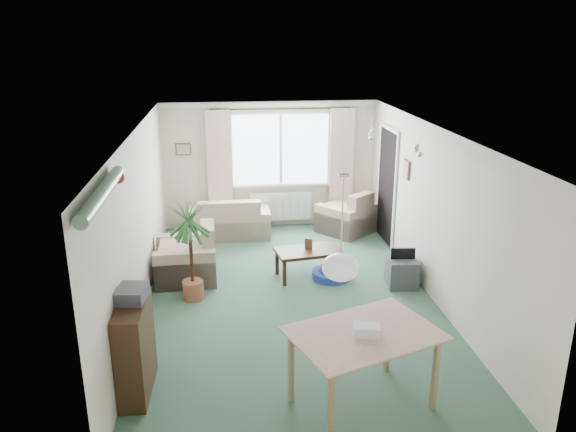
{
  "coord_description": "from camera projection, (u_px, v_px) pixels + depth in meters",
  "views": [
    {
      "loc": [
        -0.86,
        -7.11,
        3.6
      ],
      "look_at": [
        0.0,
        0.3,
        1.15
      ],
      "focal_mm": 35.0,
      "sensor_mm": 36.0,
      "label": 1
    }
  ],
  "objects": [
    {
      "name": "ground",
      "position": [
        290.0,
        300.0,
        7.93
      ],
      "size": [
        6.5,
        6.5,
        0.0
      ],
      "primitive_type": "plane",
      "color": "#325441"
    },
    {
      "name": "window",
      "position": [
        281.0,
        150.0,
        10.53
      ],
      "size": [
        1.8,
        0.03,
        1.3
      ],
      "primitive_type": "cube",
      "color": "white"
    },
    {
      "name": "curtain_rod",
      "position": [
        281.0,
        109.0,
        10.21
      ],
      "size": [
        2.6,
        0.03,
        0.03
      ],
      "primitive_type": "cube",
      "color": "black"
    },
    {
      "name": "curtain_left",
      "position": [
        219.0,
        164.0,
        10.38
      ],
      "size": [
        0.45,
        0.08,
        2.0
      ],
      "primitive_type": "cube",
      "color": "beige"
    },
    {
      "name": "curtain_right",
      "position": [
        341.0,
        161.0,
        10.63
      ],
      "size": [
        0.45,
        0.08,
        2.0
      ],
      "primitive_type": "cube",
      "color": "beige"
    },
    {
      "name": "radiator",
      "position": [
        281.0,
        206.0,
        10.83
      ],
      "size": [
        1.2,
        0.1,
        0.55
      ],
      "primitive_type": "cube",
      "color": "white"
    },
    {
      "name": "doorway",
      "position": [
        387.0,
        187.0,
        9.91
      ],
      "size": [
        0.03,
        0.95,
        2.0
      ],
      "primitive_type": "cube",
      "color": "black"
    },
    {
      "name": "pendant_lamp",
      "position": [
        341.0,
        267.0,
        5.32
      ],
      "size": [
        0.36,
        0.36,
        0.36
      ],
      "primitive_type": "sphere",
      "color": "white"
    },
    {
      "name": "tinsel_garland",
      "position": [
        102.0,
        193.0,
        4.83
      ],
      "size": [
        1.6,
        1.6,
        0.12
      ],
      "primitive_type": "cylinder",
      "color": "#196626"
    },
    {
      "name": "bauble_cluster_a",
      "position": [
        371.0,
        131.0,
        8.23
      ],
      "size": [
        0.2,
        0.2,
        0.2
      ],
      "primitive_type": "sphere",
      "color": "silver"
    },
    {
      "name": "bauble_cluster_b",
      "position": [
        418.0,
        146.0,
        7.13
      ],
      "size": [
        0.2,
        0.2,
        0.2
      ],
      "primitive_type": "sphere",
      "color": "silver"
    },
    {
      "name": "wall_picture_back",
      "position": [
        183.0,
        149.0,
        10.31
      ],
      "size": [
        0.28,
        0.03,
        0.22
      ],
      "primitive_type": "cube",
      "color": "brown"
    },
    {
      "name": "wall_picture_right",
      "position": [
        407.0,
        169.0,
        8.79
      ],
      "size": [
        0.03,
        0.24,
        0.3
      ],
      "primitive_type": "cube",
      "color": "brown"
    },
    {
      "name": "sofa",
      "position": [
        229.0,
        217.0,
        10.32
      ],
      "size": [
        1.49,
        0.8,
        0.74
      ],
      "primitive_type": "cube",
      "rotation": [
        0.0,
        0.0,
        3.15
      ],
      "color": "#C0A691",
      "rests_on": "ground"
    },
    {
      "name": "armchair_corner",
      "position": [
        347.0,
        211.0,
        10.53
      ],
      "size": [
        1.23,
        1.22,
        0.8
      ],
      "primitive_type": "cube",
      "rotation": [
        0.0,
        0.0,
        3.83
      ],
      "color": "#BFB290",
      "rests_on": "ground"
    },
    {
      "name": "armchair_left",
      "position": [
        185.0,
        252.0,
        8.5
      ],
      "size": [
        0.94,
        0.98,
        0.85
      ],
      "primitive_type": "cube",
      "rotation": [
        0.0,
        0.0,
        -1.53
      ],
      "color": "#BCAB8E",
      "rests_on": "ground"
    },
    {
      "name": "coffee_table",
      "position": [
        308.0,
        263.0,
        8.62
      ],
      "size": [
        1.05,
        0.69,
        0.44
      ],
      "primitive_type": "cube",
      "rotation": [
        0.0,
        0.0,
        0.15
      ],
      "color": "black",
      "rests_on": "ground"
    },
    {
      "name": "photo_frame",
      "position": [
        308.0,
        243.0,
        8.59
      ],
      "size": [
        0.12,
        0.07,
        0.16
      ],
      "primitive_type": "cube",
      "rotation": [
        0.0,
        0.0,
        -0.4
      ],
      "color": "#503729",
      "rests_on": "coffee_table"
    },
    {
      "name": "bookshelf",
      "position": [
        135.0,
        349.0,
        5.77
      ],
      "size": [
        0.3,
        0.84,
        1.01
      ],
      "primitive_type": "cube",
      "rotation": [
        0.0,
        0.0,
        -0.04
      ],
      "color": "black",
      "rests_on": "ground"
    },
    {
      "name": "hifi_box",
      "position": [
        132.0,
        294.0,
        5.68
      ],
      "size": [
        0.32,
        0.38,
        0.14
      ],
      "primitive_type": "cube",
      "rotation": [
        0.0,
        0.0,
        -0.13
      ],
      "color": "#3F4045",
      "rests_on": "bookshelf"
    },
    {
      "name": "houseplant",
      "position": [
        191.0,
        251.0,
        7.74
      ],
      "size": [
        0.63,
        0.63,
        1.46
      ],
      "primitive_type": "cylinder",
      "rotation": [
        0.0,
        0.0,
        -0.0
      ],
      "color": "#1C5422",
      "rests_on": "ground"
    },
    {
      "name": "dining_table",
      "position": [
        362.0,
        370.0,
        5.57
      ],
      "size": [
        1.52,
        1.27,
        0.81
      ],
      "primitive_type": "cube",
      "rotation": [
        0.0,
        0.0,
        0.36
      ],
      "color": "tan",
      "rests_on": "ground"
    },
    {
      "name": "gift_box",
      "position": [
        367.0,
        331.0,
        5.38
      ],
      "size": [
        0.28,
        0.22,
        0.12
      ],
      "primitive_type": "cube",
      "rotation": [
        0.0,
        0.0,
        -0.19
      ],
      "color": "white",
      "rests_on": "dining_table"
    },
    {
      "name": "tv_cube",
      "position": [
        402.0,
        272.0,
        8.32
      ],
      "size": [
        0.46,
        0.5,
        0.43
      ],
      "primitive_type": "cube",
      "rotation": [
        0.0,
        0.0,
        -0.09
      ],
      "color": "#313135",
      "rests_on": "ground"
    },
    {
      "name": "pet_bed",
      "position": [
        331.0,
        274.0,
        8.61
      ],
      "size": [
        0.6,
        0.6,
        0.12
      ],
      "primitive_type": "cylinder",
      "rotation": [
        0.0,
        0.0,
        0.02
      ],
      "color": "navy",
      "rests_on": "ground"
    }
  ]
}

